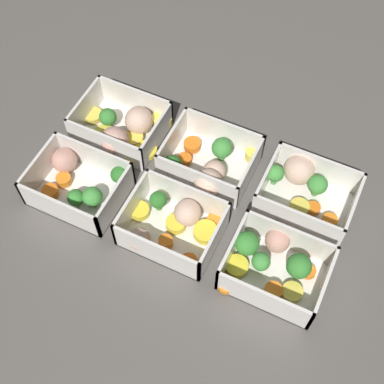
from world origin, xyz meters
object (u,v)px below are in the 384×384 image
Objects in this scene: container_far_left at (273,264)px; container_far_center at (173,224)px; container_near_right at (124,128)px; container_near_left at (304,187)px; container_far_right at (78,182)px; container_near_center at (209,165)px.

container_far_left is 0.17m from container_far_center.
container_near_right is 1.05× the size of container_far_left.
container_far_right is (0.34, 0.15, -0.00)m from container_near_left.
container_far_center is at bearing 42.79° from container_near_left.
container_near_left is 0.33m from container_near_right.
container_far_center is at bearing 179.07° from container_far_right.
container_near_right is at bearing -96.26° from container_far_right.
container_far_right is at bearing 83.74° from container_near_right.
container_near_left is at bearing -88.62° from container_far_left.
container_far_center is 1.03× the size of container_far_right.
container_far_center is (-0.16, 0.13, -0.00)m from container_near_right.
container_near_left and container_far_right have the same top height.
container_near_center is at bearing -92.55° from container_far_center.
container_far_left is at bearing 91.38° from container_near_left.
container_near_center is 0.99× the size of container_far_center.
container_near_left is at bearing -137.21° from container_far_center.
container_near_center is at bearing -145.90° from container_far_right.
container_near_right is 0.36m from container_far_left.
container_near_left is 0.92× the size of container_near_right.
container_far_left is 1.00× the size of container_far_center.
container_near_right and container_far_left have the same top height.
container_far_right is at bearing 0.21° from container_far_left.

